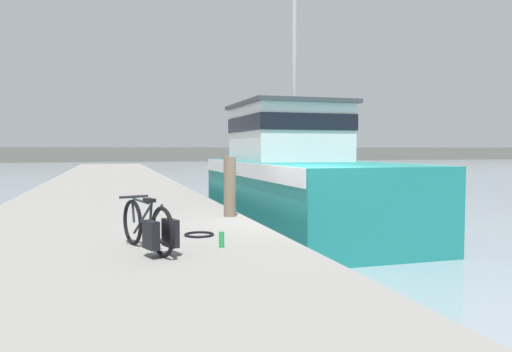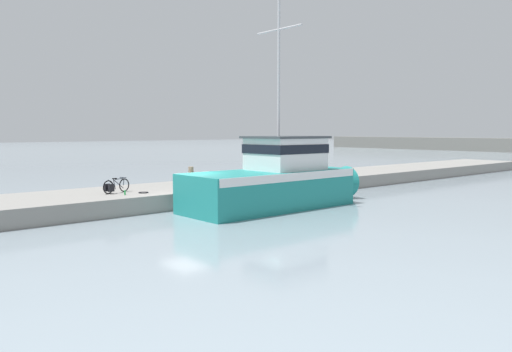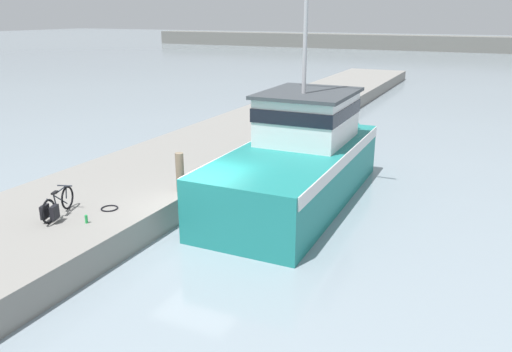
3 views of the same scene
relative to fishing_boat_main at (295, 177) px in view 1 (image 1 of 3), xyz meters
The scene contains 8 objects.
ground_plane 4.78m from the fishing_boat_main, 108.87° to the right, with size 320.00×320.00×0.00m, color #84939E.
dock_pier 6.83m from the fishing_boat_main, 140.35° to the right, with size 5.48×80.00×0.85m, color gray.
far_shoreline 84.05m from the fishing_boat_main, 70.16° to the left, with size 180.00×5.00×2.55m, color slate.
fishing_boat_main is the anchor object (origin of this frame).
bicycle_touring 8.22m from the fishing_boat_main, 124.73° to the right, with size 0.76×1.67×0.75m.
mooring_post 4.42m from the fishing_boat_main, 128.92° to the right, with size 0.26×0.26×1.28m, color #756651.
hose_coil 6.80m from the fishing_boat_main, 124.23° to the right, with size 0.50×0.50×0.04m, color black.
water_bottle_by_bike 7.62m from the fishing_boat_main, 118.76° to the right, with size 0.08×0.08×0.23m, color green.
Camera 1 is at (-3.73, -9.44, 2.30)m, focal length 35.00 mm.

